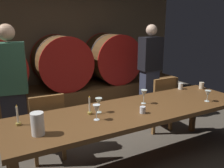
% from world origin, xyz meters
% --- Properties ---
extents(back_wall, '(5.70, 0.24, 2.41)m').
position_xyz_m(back_wall, '(0.00, 2.97, 1.20)').
color(back_wall, brown).
rests_on(back_wall, ground).
extents(barrel_shelf, '(5.13, 0.90, 0.47)m').
position_xyz_m(barrel_shelf, '(0.00, 2.42, 0.23)').
color(barrel_shelf, brown).
rests_on(barrel_shelf, ground).
extents(wine_barrel_center, '(1.00, 0.81, 1.00)m').
position_xyz_m(wine_barrel_center, '(0.03, 2.42, 0.96)').
color(wine_barrel_center, brown).
rests_on(wine_barrel_center, barrel_shelf).
extents(wine_barrel_right, '(1.00, 0.81, 1.00)m').
position_xyz_m(wine_barrel_right, '(1.10, 2.42, 0.96)').
color(wine_barrel_right, '#513319').
rests_on(wine_barrel_right, barrel_shelf).
extents(dining_table, '(2.86, 0.83, 0.74)m').
position_xyz_m(dining_table, '(0.21, 0.21, 0.68)').
color(dining_table, brown).
rests_on(dining_table, ground).
extents(chair_left, '(0.42, 0.42, 0.88)m').
position_xyz_m(chair_left, '(-0.65, 0.84, 0.49)').
color(chair_left, brown).
rests_on(chair_left, ground).
extents(chair_right, '(0.40, 0.40, 0.88)m').
position_xyz_m(chair_right, '(1.12, 0.86, 0.49)').
color(chair_right, brown).
rests_on(chair_right, ground).
extents(guest_left, '(0.42, 0.30, 1.68)m').
position_xyz_m(guest_left, '(-0.97, 1.25, 0.86)').
color(guest_left, black).
rests_on(guest_left, ground).
extents(guest_right, '(0.38, 0.25, 1.65)m').
position_xyz_m(guest_right, '(1.36, 1.45, 0.84)').
color(guest_right, '#33384C').
rests_on(guest_right, ground).
extents(candle_left, '(0.05, 0.05, 0.22)m').
position_xyz_m(candle_left, '(-1.02, 0.37, 0.80)').
color(candle_left, olive).
rests_on(candle_left, dining_table).
extents(candle_right, '(0.05, 0.05, 0.21)m').
position_xyz_m(candle_right, '(-0.30, 0.31, 0.80)').
color(candle_right, olive).
rests_on(candle_right, dining_table).
extents(pitcher, '(0.12, 0.12, 0.21)m').
position_xyz_m(pitcher, '(-0.89, 0.08, 0.84)').
color(pitcher, white).
rests_on(pitcher, dining_table).
extents(wine_glass_far_left, '(0.08, 0.08, 0.16)m').
position_xyz_m(wine_glass_far_left, '(-0.30, 0.13, 0.85)').
color(wine_glass_far_left, white).
rests_on(wine_glass_far_left, dining_table).
extents(wine_glass_center_left, '(0.08, 0.08, 0.17)m').
position_xyz_m(wine_glass_center_left, '(-0.20, 0.31, 0.86)').
color(wine_glass_center_left, silver).
rests_on(wine_glass_center_left, dining_table).
extents(wine_glass_center_right, '(0.08, 0.08, 0.17)m').
position_xyz_m(wine_glass_center_right, '(0.41, 0.31, 0.86)').
color(wine_glass_center_right, silver).
rests_on(wine_glass_center_right, dining_table).
extents(wine_glass_far_right, '(0.08, 0.08, 0.14)m').
position_xyz_m(wine_glass_far_right, '(1.16, 0.00, 0.84)').
color(wine_glass_far_right, silver).
rests_on(wine_glass_far_right, dining_table).
extents(cup_left, '(0.06, 0.06, 0.08)m').
position_xyz_m(cup_left, '(0.21, 0.06, 0.78)').
color(cup_left, silver).
rests_on(cup_left, dining_table).
extents(cup_center, '(0.07, 0.07, 0.09)m').
position_xyz_m(cup_center, '(1.26, 0.57, 0.79)').
color(cup_center, white).
rests_on(cup_center, dining_table).
extents(cup_right, '(0.07, 0.07, 0.10)m').
position_xyz_m(cup_right, '(1.55, 0.44, 0.79)').
color(cup_right, beige).
rests_on(cup_right, dining_table).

